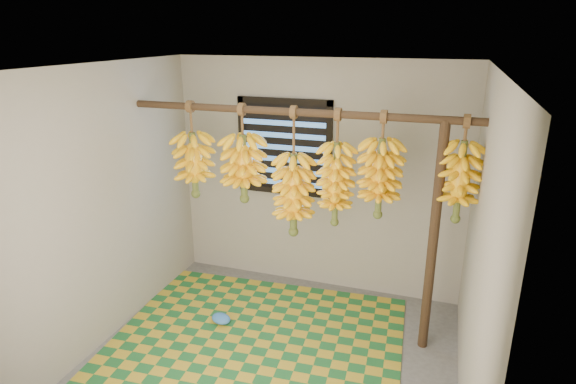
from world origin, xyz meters
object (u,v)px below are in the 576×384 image
at_px(banana_bunch_e, 380,179).
at_px(plastic_bag, 221,319).
at_px(banana_bunch_a, 194,165).
at_px(banana_bunch_b, 244,168).
at_px(banana_bunch_d, 336,184).
at_px(banana_bunch_c, 294,195).
at_px(banana_bunch_f, 460,182).
at_px(woven_mat, 257,339).
at_px(support_post, 433,242).

bearing_deg(banana_bunch_e, plastic_bag, -169.39).
relative_size(banana_bunch_a, banana_bunch_b, 1.01).
bearing_deg(banana_bunch_b, banana_bunch_d, -0.00).
bearing_deg(banana_bunch_d, banana_bunch_c, 180.00).
bearing_deg(banana_bunch_e, banana_bunch_d, 180.00).
bearing_deg(banana_bunch_b, banana_bunch_f, 0.00).
xyz_separation_m(woven_mat, banana_bunch_f, (1.56, 0.38, 1.52)).
distance_m(plastic_bag, banana_bunch_c, 1.40).
height_order(banana_bunch_c, banana_bunch_e, same).
relative_size(plastic_bag, banana_bunch_a, 0.23).
xyz_separation_m(plastic_bag, banana_bunch_b, (0.17, 0.26, 1.42)).
bearing_deg(banana_bunch_e, banana_bunch_f, 0.00).
xyz_separation_m(banana_bunch_a, banana_bunch_c, (0.96, 0.00, -0.19)).
bearing_deg(woven_mat, banana_bunch_b, 123.26).
bearing_deg(support_post, banana_bunch_e, -180.00).
bearing_deg(plastic_bag, woven_mat, -17.01).
height_order(woven_mat, banana_bunch_e, banana_bunch_e).
bearing_deg(banana_bunch_c, banana_bunch_b, 180.00).
height_order(support_post, woven_mat, support_post).
relative_size(banana_bunch_b, banana_bunch_d, 0.88).
distance_m(plastic_bag, banana_bunch_e, 2.01).
bearing_deg(banana_bunch_b, banana_bunch_e, -0.00).
height_order(support_post, banana_bunch_f, banana_bunch_f).
bearing_deg(support_post, woven_mat, -164.77).
distance_m(banana_bunch_b, banana_bunch_d, 0.84).
xyz_separation_m(support_post, banana_bunch_e, (-0.46, -0.00, 0.50)).
relative_size(support_post, banana_bunch_b, 2.28).
xyz_separation_m(woven_mat, banana_bunch_d, (0.59, 0.38, 1.41)).
relative_size(woven_mat, banana_bunch_d, 2.53).
distance_m(banana_bunch_b, banana_bunch_c, 0.51).
height_order(banana_bunch_d, banana_bunch_e, same).
bearing_deg(banana_bunch_f, woven_mat, -166.17).
distance_m(woven_mat, banana_bunch_c, 1.35).
distance_m(plastic_bag, banana_bunch_f, 2.49).
xyz_separation_m(banana_bunch_b, banana_bunch_c, (0.47, -0.00, -0.20)).
relative_size(plastic_bag, banana_bunch_e, 0.23).
bearing_deg(banana_bunch_d, support_post, 0.00).
bearing_deg(plastic_bag, banana_bunch_a, 142.17).
bearing_deg(banana_bunch_c, banana_bunch_a, 180.00).
relative_size(banana_bunch_a, banana_bunch_c, 0.78).
bearing_deg(banana_bunch_f, banana_bunch_e, -180.00).
distance_m(banana_bunch_a, banana_bunch_c, 0.98).
bearing_deg(banana_bunch_e, banana_bunch_c, 180.00).
distance_m(banana_bunch_a, banana_bunch_b, 0.50).
bearing_deg(banana_bunch_b, woven_mat, -56.74).
relative_size(support_post, banana_bunch_f, 2.36).
height_order(woven_mat, banana_bunch_a, banana_bunch_a).
distance_m(banana_bunch_a, banana_bunch_d, 1.34).
bearing_deg(support_post, plastic_bag, -172.02).
relative_size(banana_bunch_c, banana_bunch_d, 1.14).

